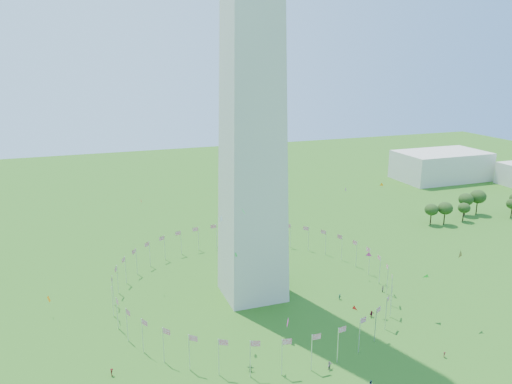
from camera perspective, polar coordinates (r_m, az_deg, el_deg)
flag_ring at (r=149.91m, az=-0.42°, el=-10.02°), size 80.24×80.24×9.00m
gov_building_east_a at (r=305.91m, az=20.37°, el=2.86°), size 50.00×30.00×16.00m
crowd at (r=119.38m, az=12.14°, el=-19.60°), size 91.60×77.81×1.97m
kites_aloft at (r=129.49m, az=10.74°, el=-7.71°), size 124.12×80.82×39.14m
tree_line_east at (r=237.16m, az=23.47°, el=-1.65°), size 52.83×15.36×11.08m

